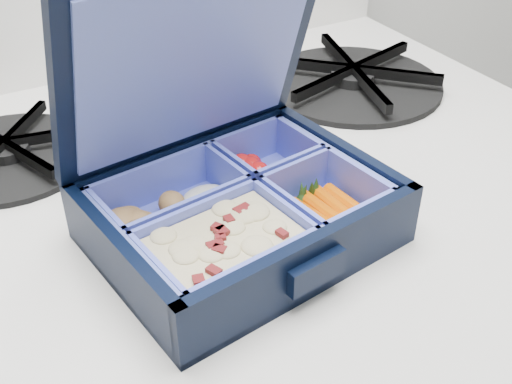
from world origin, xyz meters
TOP-DOWN VIEW (x-y plane):
  - bento_box at (-0.25, 1.57)m, footprint 0.23×0.19m
  - burner_grate at (-0.01, 1.75)m, footprint 0.24×0.24m
  - burner_grate_rear at (-0.38, 1.78)m, footprint 0.18×0.18m
  - fork at (-0.23, 1.71)m, footprint 0.15×0.14m

SIDE VIEW (x-z plane):
  - fork at x=-0.23m, z-range 0.92..0.93m
  - burner_grate_rear at x=-0.38m, z-range 0.92..0.94m
  - burner_grate at x=-0.01m, z-range 0.92..0.95m
  - bento_box at x=-0.25m, z-range 0.92..0.97m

